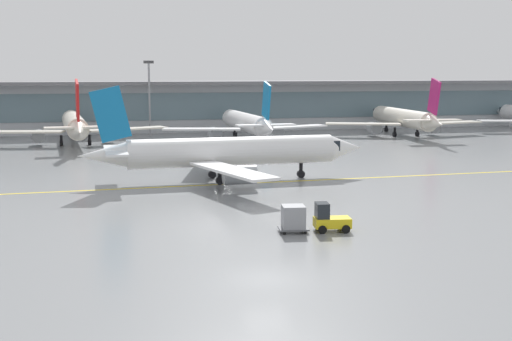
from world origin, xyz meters
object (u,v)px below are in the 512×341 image
(gate_airplane_4, at_px, (403,118))
(apron_light_mast_1, at_px, (149,94))
(cargo_dolly_lead, at_px, (293,218))
(gate_airplane_3, at_px, (246,123))
(baggage_tug, at_px, (329,219))
(gate_airplane_2, at_px, (74,125))
(taxiing_regional_jet, at_px, (229,152))

(gate_airplane_4, height_order, apron_light_mast_1, apron_light_mast_1)
(apron_light_mast_1, bearing_deg, cargo_dolly_lead, -86.62)
(cargo_dolly_lead, bearing_deg, gate_airplane_4, 65.73)
(gate_airplane_3, height_order, baggage_tug, gate_airplane_3)
(cargo_dolly_lead, distance_m, apron_light_mast_1, 75.27)
(baggage_tug, bearing_deg, apron_light_mast_1, 103.22)
(baggage_tug, relative_size, cargo_dolly_lead, 1.20)
(gate_airplane_2, height_order, taxiing_regional_jet, gate_airplane_2)
(baggage_tug, height_order, cargo_dolly_lead, baggage_tug)
(gate_airplane_3, bearing_deg, cargo_dolly_lead, 168.48)
(gate_airplane_3, relative_size, cargo_dolly_lead, 13.16)
(gate_airplane_2, xyz_separation_m, gate_airplane_3, (27.49, -1.12, -0.12))
(baggage_tug, xyz_separation_m, apron_light_mast_1, (-7.01, 75.23, 6.47))
(taxiing_regional_jet, xyz_separation_m, apron_light_mast_1, (-4.21, 52.11, 4.34))
(gate_airplane_3, bearing_deg, gate_airplane_2, 85.72)
(gate_airplane_3, relative_size, baggage_tug, 10.93)
(baggage_tug, bearing_deg, cargo_dolly_lead, 180.00)
(cargo_dolly_lead, xyz_separation_m, apron_light_mast_1, (-4.43, 74.88, 6.31))
(gate_airplane_4, height_order, taxiing_regional_jet, gate_airplane_4)
(taxiing_regional_jet, bearing_deg, apron_light_mast_1, 93.39)
(gate_airplane_3, xyz_separation_m, gate_airplane_4, (29.30, 1.80, 0.12))
(taxiing_regional_jet, relative_size, baggage_tug, 10.96)
(gate_airplane_2, relative_size, gate_airplane_4, 1.00)
(gate_airplane_2, bearing_deg, gate_airplane_4, -93.91)
(gate_airplane_2, height_order, apron_light_mast_1, apron_light_mast_1)
(gate_airplane_3, relative_size, gate_airplane_4, 0.96)
(apron_light_mast_1, bearing_deg, gate_airplane_3, -42.90)
(taxiing_regional_jet, xyz_separation_m, cargo_dolly_lead, (0.22, -22.77, -1.97))
(gate_airplane_4, distance_m, taxiing_regional_jet, 56.60)
(gate_airplane_4, bearing_deg, gate_airplane_2, 94.99)
(gate_airplane_4, xyz_separation_m, baggage_tug, (-37.03, -63.34, -2.24))
(gate_airplane_2, xyz_separation_m, gate_airplane_4, (56.79, 0.68, 0.00))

